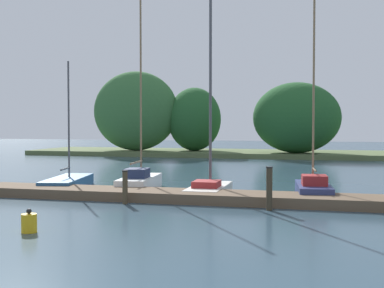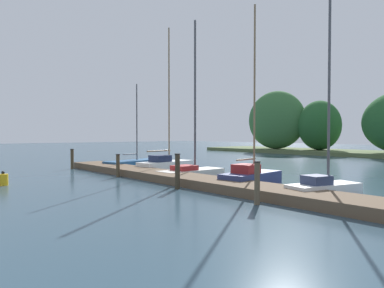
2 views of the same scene
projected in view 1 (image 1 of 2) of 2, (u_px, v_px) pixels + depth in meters
dock_pier at (262, 199)px, 17.90m from camera, size 21.54×1.80×0.35m
far_shore at (279, 124)px, 43.30m from camera, size 47.04×8.92×7.32m
sailboat_0 at (69, 182)px, 22.26m from camera, size 2.04×4.39×5.39m
sailboat_1 at (140, 180)px, 21.62m from camera, size 1.53×3.82×8.33m
sailboat_2 at (209, 185)px, 20.17m from camera, size 1.34×3.87×7.85m
sailboat_3 at (313, 188)px, 19.12m from camera, size 1.49×3.37×7.52m
mooring_piling_1 at (125, 187)px, 17.90m from camera, size 0.21×0.21×1.15m
mooring_piling_2 at (269, 188)px, 16.55m from camera, size 0.22×0.22×1.39m
channel_buoy_0 at (29, 223)px, 13.19m from camera, size 0.39×0.39×0.60m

